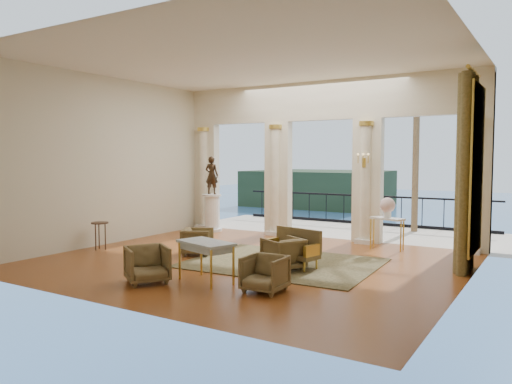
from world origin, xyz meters
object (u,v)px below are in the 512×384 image
Objects in this scene: armchair_b at (265,272)px; armchair_d at (198,240)px; pedestal at (212,213)px; statue at (212,175)px; game_table at (206,246)px; armchair_a at (147,263)px; console_table at (387,223)px; side_table at (100,226)px; armchair_c at (283,252)px; settee at (294,248)px.

armchair_d reaches higher than armchair_b.
pedestal reaches higher than armchair_d.
armchair_d is 4.11m from statue.
game_table is (-1.29, 0.02, 0.34)m from armchair_b.
armchair_a is 0.82× the size of console_table.
armchair_d is 3.86m from pedestal.
console_table reaches higher than armchair_b.
armchair_b is at bearing -150.11° from armchair_d.
armchair_d is 2.64m from side_table.
pedestal reaches higher than console_table.
game_table reaches higher than armchair_c.
console_table is at bearing 167.74° from statue.
armchair_b is 1.75m from armchair_c.
game_table is at bearing 3.04° from armchair_c.
console_table is (1.92, 5.02, -0.01)m from game_table.
statue is 1.29× the size of console_table.
statue is at bearing 142.53° from game_table.
armchair_c is 3.58m from console_table.
console_table is at bearing -171.04° from armchair_c.
side_table is (-6.20, -3.82, -0.08)m from console_table.
armchair_c is 1.84m from game_table.
statue is at bearing -100.75° from armchair_c.
armchair_d is at bearing -165.16° from settee.
settee is at bearing -158.38° from armchair_c.
armchair_d is 0.59× the size of statue.
console_table is (0.62, 5.04, 0.33)m from armchair_b.
statue is at bearing 59.42° from armchair_a.
armchair_d is 0.76× the size of console_table.
armchair_b is 0.53× the size of settee.
side_table is (-2.51, -0.78, 0.25)m from armchair_d.
settee is at bearing -35.17° from pedestal.
armchair_b is 0.99× the size of armchair_d.
armchair_c is 1.07× the size of side_table.
statue is (-2.88, 5.90, 1.39)m from armchair_a.
game_table is (1.77, -1.99, 0.34)m from armchair_d.
pedestal reaches higher than settee.
game_table is (0.90, 0.62, 0.31)m from armchair_a.
settee reaches higher than armchair_a.
console_table is 7.28m from side_table.
side_table is (-5.09, -0.84, 0.20)m from settee.
pedestal reaches higher than armchair_b.
game_table is 6.58m from statue.
game_table is at bearing 177.31° from armchair_b.
side_table is at bearing -178.82° from game_table.
armchair_a is 1.14m from game_table.
armchair_b is at bearing 124.07° from statue.
statue is (-5.08, 5.29, 1.42)m from armchair_b.
armchair_b is 1.34m from game_table.
armchair_c reaches higher than side_table.
settee is at bearing 9.37° from side_table.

